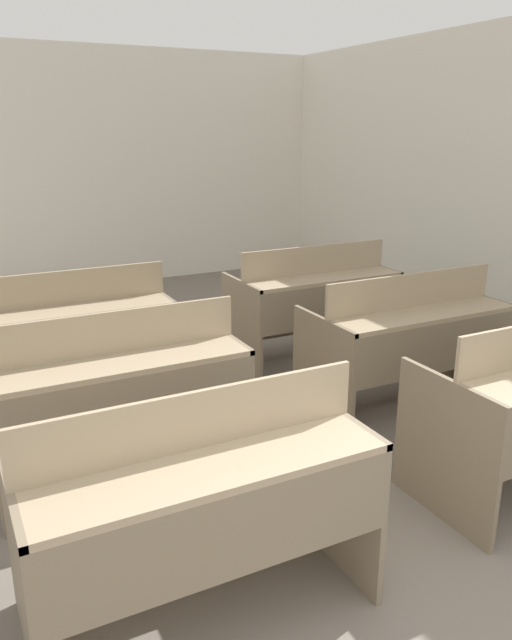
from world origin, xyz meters
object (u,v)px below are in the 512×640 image
(bench_second_right, at_px, (408,340))
(bench_third_left, at_px, (72,335))
(wastepaper_bin, at_px, (418,297))
(bench_third_right, at_px, (315,300))
(bench_second_left, at_px, (119,392))
(bench_front_left, at_px, (199,502))

(bench_second_right, bearing_deg, bench_third_left, 150.66)
(bench_second_right, relative_size, wastepaper_bin, 3.57)
(wastepaper_bin, bearing_deg, bench_second_right, -133.26)
(bench_second_right, bearing_deg, bench_third_right, 91.16)
(bench_second_right, distance_m, wastepaper_bin, 2.42)
(bench_second_left, relative_size, wastepaper_bin, 3.57)
(bench_second_right, distance_m, bench_third_left, 2.29)
(bench_third_left, bearing_deg, bench_front_left, -89.35)
(bench_front_left, relative_size, bench_third_left, 1.00)
(bench_front_left, height_order, bench_second_right, same)
(bench_second_left, bearing_deg, wastepaper_bin, 25.47)
(bench_second_right, distance_m, bench_third_right, 1.14)
(bench_front_left, xyz_separation_m, bench_third_left, (-0.03, 2.25, 0.00))
(bench_second_left, relative_size, bench_third_right, 1.00)
(bench_second_left, height_order, bench_third_right, same)
(bench_front_left, height_order, bench_third_right, same)
(bench_third_left, bearing_deg, bench_second_left, -88.33)
(bench_front_left, distance_m, bench_third_right, 2.99)
(bench_third_left, relative_size, wastepaper_bin, 3.57)
(bench_third_left, bearing_deg, bench_third_right, 0.48)
(bench_third_left, xyz_separation_m, bench_third_right, (1.98, 0.02, 0.00))
(bench_second_right, relative_size, bench_third_right, 1.00)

